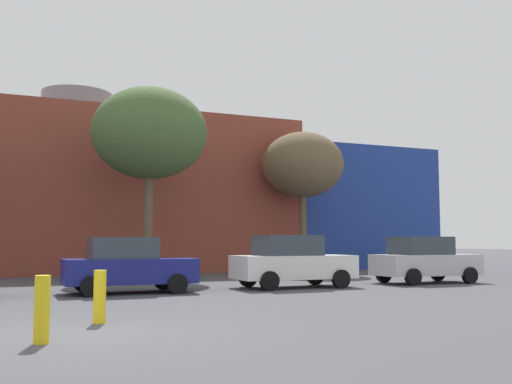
{
  "coord_description": "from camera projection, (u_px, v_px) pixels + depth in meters",
  "views": [
    {
      "loc": [
        -1.12,
        -10.77,
        1.58
      ],
      "look_at": [
        6.74,
        7.62,
        3.27
      ],
      "focal_mm": 41.42,
      "sensor_mm": 36.0,
      "label": 1
    }
  ],
  "objects": [
    {
      "name": "bollard_yellow_2",
      "position": [
        100.0,
        297.0,
        11.51
      ],
      "size": [
        0.24,
        0.24,
        1.03
      ],
      "primitive_type": "cylinder",
      "color": "yellow",
      "rests_on": "ground_plane"
    },
    {
      "name": "building_backdrop",
      "position": [
        74.0,
        200.0,
        34.13
      ],
      "size": [
        42.6,
        13.67,
        10.28
      ],
      "color": "brown",
      "rests_on": "ground_plane"
    },
    {
      "name": "ground_plane",
      "position": [
        71.0,
        334.0,
        10.18
      ],
      "size": [
        200.0,
        200.0,
        0.0
      ],
      "primitive_type": "plane",
      "color": "#47474C"
    },
    {
      "name": "parked_car_3",
      "position": [
        292.0,
        262.0,
        20.47
      ],
      "size": [
        4.17,
        2.05,
        1.81
      ],
      "color": "white",
      "rests_on": "ground_plane"
    },
    {
      "name": "bollard_yellow_0",
      "position": [
        42.0,
        309.0,
        9.2
      ],
      "size": [
        0.24,
        0.24,
        1.06
      ],
      "primitive_type": "cylinder",
      "color": "yellow",
      "rests_on": "ground_plane"
    },
    {
      "name": "parked_car_4",
      "position": [
        424.0,
        260.0,
        22.71
      ],
      "size": [
        4.11,
        2.02,
        1.78
      ],
      "color": "silver",
      "rests_on": "ground_plane"
    },
    {
      "name": "bare_tree_2",
      "position": [
        150.0,
        134.0,
        25.55
      ],
      "size": [
        4.98,
        4.98,
        8.27
      ],
      "color": "brown",
      "rests_on": "ground_plane"
    },
    {
      "name": "bare_tree_1",
      "position": [
        303.0,
        165.0,
        30.67
      ],
      "size": [
        4.26,
        4.26,
        7.29
      ],
      "color": "brown",
      "rests_on": "ground_plane"
    },
    {
      "name": "parked_car_2",
      "position": [
        128.0,
        265.0,
        18.25
      ],
      "size": [
        3.98,
        1.96,
        1.73
      ],
      "color": "navy",
      "rests_on": "ground_plane"
    }
  ]
}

